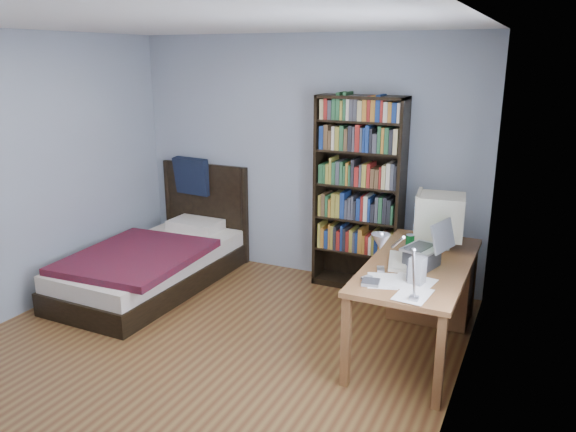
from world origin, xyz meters
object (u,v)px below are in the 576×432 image
object	(u,v)px
speaker	(417,271)
bookshelf	(359,194)
desk_lamp	(387,249)
bed	(157,260)
soda_can	(410,242)
crt_monitor	(438,217)
laptop	(424,254)
desk	(428,280)
keyboard	(399,262)

from	to	relation	value
speaker	bookshelf	xyz separation A→B (m)	(-0.91, 1.44, 0.14)
desk_lamp	bookshelf	xyz separation A→B (m)	(-0.85, 2.08, -0.22)
speaker	bookshelf	distance (m)	1.70
speaker	bed	distance (m)	2.91
soda_can	bookshelf	world-z (taller)	bookshelf
crt_monitor	laptop	bearing A→B (deg)	-89.12
crt_monitor	speaker	world-z (taller)	crt_monitor
soda_can	bookshelf	size ratio (longest dim) A/B	0.07
soda_can	bed	world-z (taller)	bed
laptop	desk	bearing A→B (deg)	95.32
desk_lamp	bed	xyz separation A→B (m)	(-2.73, 1.27, -0.93)
keyboard	speaker	distance (m)	0.41
laptop	keyboard	bearing A→B (deg)	-177.10
crt_monitor	laptop	distance (m)	0.56
crt_monitor	bed	bearing A→B (deg)	-174.46
desk	keyboard	xyz separation A→B (m)	(-0.14, -0.53, 0.33)
desk_lamp	keyboard	bearing A→B (deg)	98.69
desk_lamp	keyboard	size ratio (longest dim) A/B	1.39
laptop	speaker	xyz separation A→B (m)	(0.03, -0.35, -0.01)
desk	desk_lamp	distance (m)	1.71
desk_lamp	bed	distance (m)	3.15
desk	soda_can	xyz separation A→B (m)	(-0.14, -0.18, 0.38)
keyboard	desk	bearing A→B (deg)	62.48
crt_monitor	laptop	world-z (taller)	crt_monitor
crt_monitor	bookshelf	size ratio (longest dim) A/B	0.24
bookshelf	bed	size ratio (longest dim) A/B	0.90
keyboard	desk_lamp	bearing A→B (deg)	-94.47
soda_can	bed	size ratio (longest dim) A/B	0.06
crt_monitor	bookshelf	xyz separation A→B (m)	(-0.87, 0.54, -0.02)
desk	bed	xyz separation A→B (m)	(-2.71, -0.25, -0.16)
speaker	desk_lamp	bearing A→B (deg)	-82.74
keyboard	bed	world-z (taller)	bed
bookshelf	soda_can	bearing A→B (deg)	-47.05
crt_monitor	bed	xyz separation A→B (m)	(-2.75, -0.27, -0.73)
crt_monitor	bookshelf	distance (m)	1.03
desk_lamp	bookshelf	size ratio (longest dim) A/B	0.30
laptop	bookshelf	bearing A→B (deg)	129.13
keyboard	speaker	size ratio (longest dim) A/B	2.11
desk	crt_monitor	distance (m)	0.57
laptop	speaker	size ratio (longest dim) A/B	1.92
desk	bed	size ratio (longest dim) A/B	0.76
bookshelf	bed	bearing A→B (deg)	-156.76
desk_lamp	bed	world-z (taller)	desk_lamp
desk_lamp	soda_can	distance (m)	1.41
laptop	keyboard	world-z (taller)	laptop
crt_monitor	keyboard	world-z (taller)	crt_monitor
desk_lamp	speaker	xyz separation A→B (m)	(0.06, 0.65, -0.36)
desk_lamp	bookshelf	bearing A→B (deg)	112.13
speaker	soda_can	world-z (taller)	speaker
crt_monitor	bookshelf	bearing A→B (deg)	148.19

